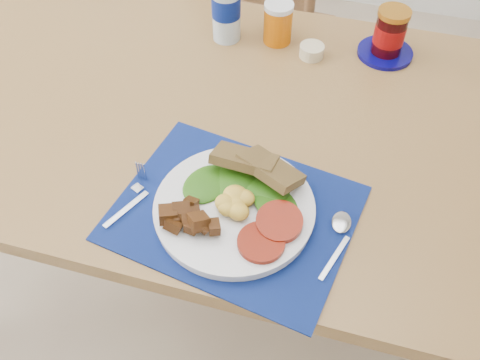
# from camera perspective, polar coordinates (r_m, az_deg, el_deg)

# --- Properties ---
(ground) EXTENTS (4.00, 4.00, 0.00)m
(ground) POSITION_cam_1_polar(r_m,az_deg,el_deg) (1.75, -7.08, -14.89)
(ground) COLOR gray
(ground) RESTS_ON ground
(table) EXTENTS (1.40, 0.90, 0.75)m
(table) POSITION_cam_1_polar(r_m,az_deg,el_deg) (1.31, -6.79, 5.52)
(table) COLOR brown
(table) RESTS_ON ground
(chair_far) EXTENTS (0.44, 0.42, 1.12)m
(chair_far) POSITION_cam_1_polar(r_m,az_deg,el_deg) (1.87, 2.33, 17.25)
(chair_far) COLOR #54331E
(chair_far) RESTS_ON ground
(placemat) EXTENTS (0.49, 0.42, 0.00)m
(placemat) POSITION_cam_1_polar(r_m,az_deg,el_deg) (1.03, -0.61, -3.51)
(placemat) COLOR black
(placemat) RESTS_ON table
(breakfast_plate) EXTENTS (0.30, 0.30, 0.07)m
(breakfast_plate) POSITION_cam_1_polar(r_m,az_deg,el_deg) (1.01, -1.01, -2.84)
(breakfast_plate) COLOR silver
(breakfast_plate) RESTS_ON placemat
(fork) EXTENTS (0.06, 0.15, 0.00)m
(fork) POSITION_cam_1_polar(r_m,az_deg,el_deg) (1.07, -11.30, -1.66)
(fork) COLOR #B2B5BA
(fork) RESTS_ON placemat
(spoon) EXTENTS (0.04, 0.16, 0.00)m
(spoon) POSITION_cam_1_polar(r_m,az_deg,el_deg) (1.01, 10.51, -5.72)
(spoon) COLOR #B2B5BA
(spoon) RESTS_ON placemat
(water_bottle) EXTENTS (0.07, 0.07, 0.25)m
(water_bottle) POSITION_cam_1_polar(r_m,az_deg,el_deg) (1.39, -1.51, 18.66)
(water_bottle) COLOR #ADBFCC
(water_bottle) RESTS_ON table
(juice_glass) EXTENTS (0.07, 0.07, 0.10)m
(juice_glass) POSITION_cam_1_polar(r_m,az_deg,el_deg) (1.41, 4.07, 16.28)
(juice_glass) COLOR #C15905
(juice_glass) RESTS_ON table
(ramekin) EXTENTS (0.06, 0.06, 0.03)m
(ramekin) POSITION_cam_1_polar(r_m,az_deg,el_deg) (1.38, 7.65, 13.48)
(ramekin) COLOR beige
(ramekin) RESTS_ON table
(jam_on_saucer) EXTENTS (0.14, 0.14, 0.12)m
(jam_on_saucer) POSITION_cam_1_polar(r_m,az_deg,el_deg) (1.40, 15.62, 14.60)
(jam_on_saucer) COLOR #07055A
(jam_on_saucer) RESTS_ON table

